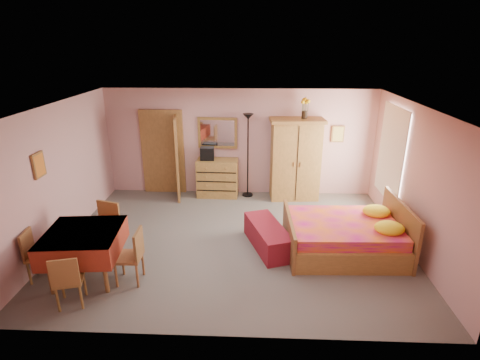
{
  "coord_description": "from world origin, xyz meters",
  "views": [
    {
      "loc": [
        0.38,
        -6.37,
        3.65
      ],
      "look_at": [
        0.1,
        0.3,
        1.15
      ],
      "focal_mm": 28.0,
      "sensor_mm": 36.0,
      "label": 1
    }
  ],
  "objects_px": {
    "chest_of_drawers": "(218,178)",
    "sunflower_vase": "(305,108)",
    "stereo": "(207,154)",
    "chair_north": "(103,231)",
    "wall_mirror": "(218,133)",
    "floor_lamp": "(248,156)",
    "dining_table": "(86,255)",
    "chair_west": "(41,255)",
    "chair_south": "(69,279)",
    "bed": "(344,227)",
    "wardrobe": "(295,160)",
    "bench": "(268,236)",
    "chair_east": "(128,256)"
  },
  "relations": [
    {
      "from": "chest_of_drawers",
      "to": "sunflower_vase",
      "type": "distance_m",
      "value": 2.67
    },
    {
      "from": "stereo",
      "to": "chair_north",
      "type": "height_order",
      "value": "stereo"
    },
    {
      "from": "wall_mirror",
      "to": "stereo",
      "type": "height_order",
      "value": "wall_mirror"
    },
    {
      "from": "chair_north",
      "to": "chest_of_drawers",
      "type": "bearing_deg",
      "value": -104.31
    },
    {
      "from": "stereo",
      "to": "floor_lamp",
      "type": "bearing_deg",
      "value": 2.06
    },
    {
      "from": "dining_table",
      "to": "chair_west",
      "type": "distance_m",
      "value": 0.7
    },
    {
      "from": "chair_south",
      "to": "chair_north",
      "type": "xyz_separation_m",
      "value": [
        0.0,
        1.3,
        0.07
      ]
    },
    {
      "from": "bed",
      "to": "chair_west",
      "type": "height_order",
      "value": "bed"
    },
    {
      "from": "chair_north",
      "to": "chair_west",
      "type": "relative_size",
      "value": 1.15
    },
    {
      "from": "chest_of_drawers",
      "to": "dining_table",
      "type": "height_order",
      "value": "chest_of_drawers"
    },
    {
      "from": "bed",
      "to": "dining_table",
      "type": "distance_m",
      "value": 4.44
    },
    {
      "from": "wardrobe",
      "to": "sunflower_vase",
      "type": "xyz_separation_m",
      "value": [
        0.16,
        0.04,
        1.22
      ]
    },
    {
      "from": "bench",
      "to": "wardrobe",
      "type": "bearing_deg",
      "value": 73.64
    },
    {
      "from": "stereo",
      "to": "wardrobe",
      "type": "height_order",
      "value": "wardrobe"
    },
    {
      "from": "stereo",
      "to": "chair_north",
      "type": "bearing_deg",
      "value": -117.48
    },
    {
      "from": "floor_lamp",
      "to": "chair_north",
      "type": "distance_m",
      "value": 3.86
    },
    {
      "from": "dining_table",
      "to": "chair_east",
      "type": "distance_m",
      "value": 0.72
    },
    {
      "from": "chest_of_drawers",
      "to": "wall_mirror",
      "type": "bearing_deg",
      "value": 91.63
    },
    {
      "from": "floor_lamp",
      "to": "sunflower_vase",
      "type": "bearing_deg",
      "value": -2.18
    },
    {
      "from": "chest_of_drawers",
      "to": "floor_lamp",
      "type": "distance_m",
      "value": 0.93
    },
    {
      "from": "chair_south",
      "to": "chair_north",
      "type": "distance_m",
      "value": 1.3
    },
    {
      "from": "chest_of_drawers",
      "to": "bench",
      "type": "distance_m",
      "value": 2.73
    },
    {
      "from": "floor_lamp",
      "to": "chair_east",
      "type": "bearing_deg",
      "value": -116.41
    },
    {
      "from": "dining_table",
      "to": "chair_south",
      "type": "height_order",
      "value": "chair_south"
    },
    {
      "from": "chair_west",
      "to": "sunflower_vase",
      "type": "bearing_deg",
      "value": 120.53
    },
    {
      "from": "chest_of_drawers",
      "to": "stereo",
      "type": "xyz_separation_m",
      "value": [
        -0.24,
        0.0,
        0.62
      ]
    },
    {
      "from": "sunflower_vase",
      "to": "chair_east",
      "type": "xyz_separation_m",
      "value": [
        -3.1,
        -3.58,
        -1.75
      ]
    },
    {
      "from": "chest_of_drawers",
      "to": "wardrobe",
      "type": "height_order",
      "value": "wardrobe"
    },
    {
      "from": "wardrobe",
      "to": "bed",
      "type": "distance_m",
      "value": 2.6
    },
    {
      "from": "stereo",
      "to": "chair_east",
      "type": "bearing_deg",
      "value": -102.89
    },
    {
      "from": "stereo",
      "to": "chair_north",
      "type": "relative_size",
      "value": 0.34
    },
    {
      "from": "chest_of_drawers",
      "to": "chair_north",
      "type": "relative_size",
      "value": 1.01
    },
    {
      "from": "wardrobe",
      "to": "bed",
      "type": "relative_size",
      "value": 0.95
    },
    {
      "from": "wall_mirror",
      "to": "floor_lamp",
      "type": "relative_size",
      "value": 0.47
    },
    {
      "from": "stereo",
      "to": "floor_lamp",
      "type": "relative_size",
      "value": 0.16
    },
    {
      "from": "dining_table",
      "to": "bed",
      "type": "bearing_deg",
      "value": 13.13
    },
    {
      "from": "wall_mirror",
      "to": "bench",
      "type": "relative_size",
      "value": 0.71
    },
    {
      "from": "stereo",
      "to": "bed",
      "type": "relative_size",
      "value": 0.16
    },
    {
      "from": "stereo",
      "to": "sunflower_vase",
      "type": "xyz_separation_m",
      "value": [
        2.27,
        -0.01,
        1.11
      ]
    },
    {
      "from": "sunflower_vase",
      "to": "bed",
      "type": "height_order",
      "value": "sunflower_vase"
    },
    {
      "from": "bench",
      "to": "chair_north",
      "type": "bearing_deg",
      "value": -171.68
    },
    {
      "from": "sunflower_vase",
      "to": "dining_table",
      "type": "distance_m",
      "value": 5.48
    },
    {
      "from": "dining_table",
      "to": "chair_east",
      "type": "bearing_deg",
      "value": -5.72
    },
    {
      "from": "wall_mirror",
      "to": "chest_of_drawers",
      "type": "bearing_deg",
      "value": -86.89
    },
    {
      "from": "chest_of_drawers",
      "to": "floor_lamp",
      "type": "height_order",
      "value": "floor_lamp"
    },
    {
      "from": "wall_mirror",
      "to": "chair_west",
      "type": "xyz_separation_m",
      "value": [
        -2.48,
        -3.79,
        -1.12
      ]
    },
    {
      "from": "wall_mirror",
      "to": "wardrobe",
      "type": "distance_m",
      "value": 1.98
    },
    {
      "from": "bed",
      "to": "stereo",
      "type": "bearing_deg",
      "value": 136.06
    },
    {
      "from": "chest_of_drawers",
      "to": "chair_north",
      "type": "distance_m",
      "value": 3.36
    },
    {
      "from": "wardrobe",
      "to": "bed",
      "type": "xyz_separation_m",
      "value": [
        0.67,
        -2.46,
        -0.5
      ]
    }
  ]
}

